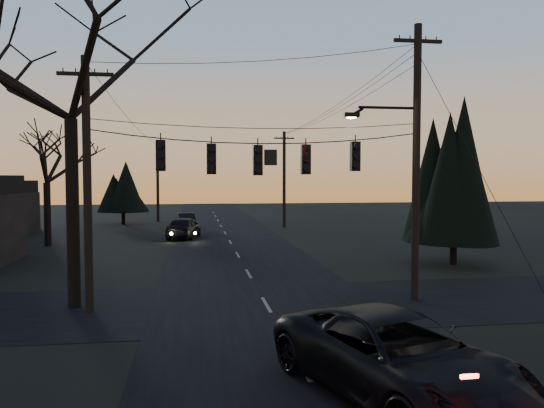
{
  "coord_description": "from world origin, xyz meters",
  "views": [
    {
      "loc": [
        -2.55,
        -8.28,
        4.55
      ],
      "look_at": [
        -0.04,
        8.37,
        3.66
      ],
      "focal_mm": 35.0,
      "sensor_mm": 36.0,
      "label": 1
    }
  ],
  "objects": [
    {
      "name": "evergreen_right",
      "position": [
        10.7,
        17.09,
        4.66
      ],
      "size": [
        4.42,
        4.42,
        8.14
      ],
      "color": "black",
      "rests_on": "ground"
    },
    {
      "name": "span_signal_assembly",
      "position": [
        -0.24,
        10.0,
        5.18
      ],
      "size": [
        11.5,
        0.44,
        1.66
      ],
      "color": "black",
      "rests_on": "ground"
    },
    {
      "name": "utility_pole_far_r",
      "position": [
        5.5,
        38.0,
        0.0
      ],
      "size": [
        1.8,
        0.3,
        8.5
      ],
      "primitive_type": null,
      "color": "black",
      "rests_on": "ground"
    },
    {
      "name": "bare_tree_left",
      "position": [
        -6.64,
        10.72,
        9.1
      ],
      "size": [
        9.76,
        9.76,
        13.02
      ],
      "color": "black",
      "rests_on": "ground"
    },
    {
      "name": "utility_pole_right",
      "position": [
        5.5,
        10.0,
        0.0
      ],
      "size": [
        5.0,
        0.3,
        10.0
      ],
      "primitive_type": null,
      "color": "black",
      "rests_on": "ground"
    },
    {
      "name": "utility_pole_left",
      "position": [
        -6.0,
        10.0,
        0.0
      ],
      "size": [
        1.8,
        0.3,
        8.5
      ],
      "primitive_type": null,
      "color": "black",
      "rests_on": "ground"
    },
    {
      "name": "suv_near",
      "position": [
        1.54,
        1.87,
        0.85
      ],
      "size": [
        4.66,
        6.72,
        1.71
      ],
      "primitive_type": "imported",
      "rotation": [
        0.0,
        0.0,
        0.33
      ],
      "color": "black",
      "rests_on": "ground"
    },
    {
      "name": "sedan_oncoming_a",
      "position": [
        -3.2,
        30.72,
        0.8
      ],
      "size": [
        2.78,
        4.97,
        1.6
      ],
      "primitive_type": "imported",
      "rotation": [
        0.0,
        0.0,
        2.94
      ],
      "color": "black",
      "rests_on": "ground"
    },
    {
      "name": "evergreen_dist",
      "position": [
        -9.04,
        43.21,
        3.38
      ],
      "size": [
        4.03,
        4.03,
        5.58
      ],
      "color": "black",
      "rests_on": "ground"
    },
    {
      "name": "main_road",
      "position": [
        0.0,
        20.0,
        0.01
      ],
      "size": [
        8.0,
        120.0,
        0.02
      ],
      "primitive_type": "cube",
      "color": "black",
      "rests_on": "ground"
    },
    {
      "name": "utility_pole_far_l",
      "position": [
        -6.0,
        46.0,
        0.0
      ],
      "size": [
        0.3,
        0.3,
        8.0
      ],
      "primitive_type": null,
      "color": "black",
      "rests_on": "ground"
    },
    {
      "name": "cross_road",
      "position": [
        0.0,
        10.0,
        0.01
      ],
      "size": [
        60.0,
        7.0,
        0.02
      ],
      "primitive_type": "cube",
      "color": "black",
      "rests_on": "ground"
    },
    {
      "name": "sedan_oncoming_b",
      "position": [
        -3.2,
        38.98,
        0.66
      ],
      "size": [
        1.9,
        4.14,
        1.31
      ],
      "primitive_type": "imported",
      "rotation": [
        0.0,
        0.0,
        3.27
      ],
      "color": "black",
      "rests_on": "ground"
    },
    {
      "name": "bare_tree_dist",
      "position": [
        -11.91,
        27.89,
        5.78
      ],
      "size": [
        6.97,
        6.97,
        8.27
      ],
      "color": "black",
      "rests_on": "ground"
    }
  ]
}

